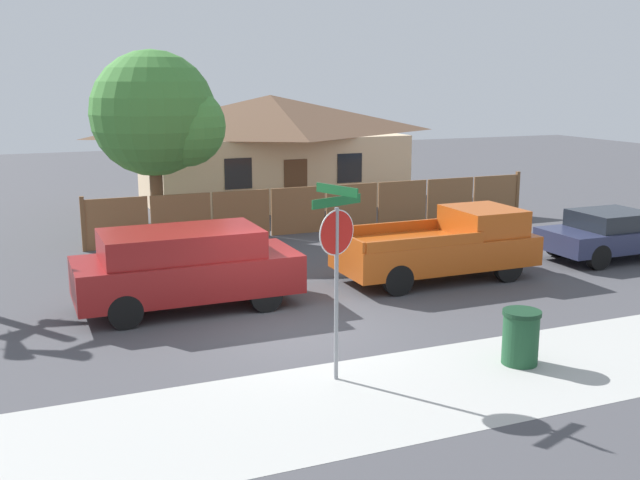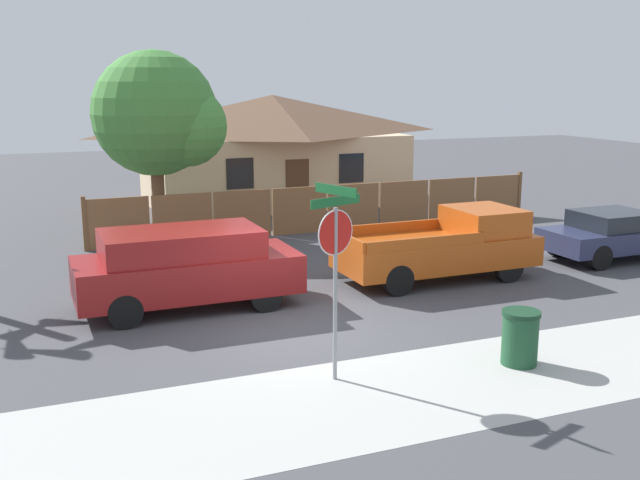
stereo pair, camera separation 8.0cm
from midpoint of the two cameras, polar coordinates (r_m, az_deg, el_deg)
ground_plane at (r=15.09m, az=-2.34°, el=-6.76°), size 80.00×80.00×0.00m
sidewalk_strip at (r=12.00m, az=3.76°, el=-11.91°), size 36.00×3.20×0.01m
wooden_fence at (r=24.36m, az=0.32°, el=2.42°), size 15.26×0.12×1.60m
house at (r=30.06m, az=-3.84°, el=7.06°), size 10.47×5.96×4.26m
oak_tree at (r=23.39m, az=-12.20°, el=9.18°), size 3.97×3.78×5.76m
red_suv at (r=16.38m, az=-10.31°, el=-1.95°), size 4.77×1.99×1.75m
orange_pickup at (r=18.81m, az=9.32°, el=-0.43°), size 4.95×2.01×1.72m
parked_sedan at (r=22.14m, az=21.34°, el=0.45°), size 4.08×1.85×1.35m
stop_sign at (r=12.00m, az=1.08°, el=-0.66°), size 0.99×0.89×3.25m
trash_bin at (r=13.59m, az=14.88°, el=-7.16°), size 0.67×0.67×0.97m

